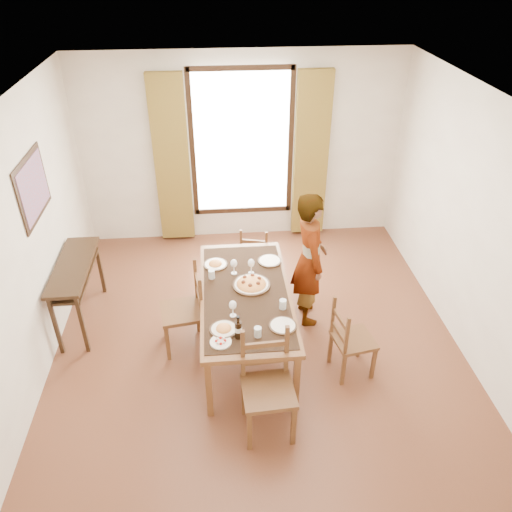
{
  "coord_description": "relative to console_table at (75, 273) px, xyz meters",
  "views": [
    {
      "loc": [
        -0.39,
        -4.19,
        3.91
      ],
      "look_at": [
        0.01,
        0.28,
        1.0
      ],
      "focal_mm": 35.0,
      "sensor_mm": 36.0,
      "label": 1
    }
  ],
  "objects": [
    {
      "name": "ground",
      "position": [
        2.03,
        -0.6,
        -0.68
      ],
      "size": [
        5.0,
        5.0,
        0.0
      ],
      "primitive_type": "plane",
      "color": "#4A2717",
      "rests_on": "ground"
    },
    {
      "name": "room_shell",
      "position": [
        2.03,
        -0.47,
        0.86
      ],
      "size": [
        4.6,
        5.1,
        2.74
      ],
      "color": "silver",
      "rests_on": "ground"
    },
    {
      "name": "console_table",
      "position": [
        0.0,
        0.0,
        0.0
      ],
      "size": [
        0.38,
        1.2,
        0.8
      ],
      "color": "#311F10",
      "rests_on": "ground"
    },
    {
      "name": "dining_table",
      "position": [
        1.9,
        -0.63,
        0.01
      ],
      "size": [
        0.94,
        1.96,
        0.76
      ],
      "color": "brown",
      "rests_on": "ground"
    },
    {
      "name": "chair_west",
      "position": [
        1.24,
        -0.53,
        -0.22
      ],
      "size": [
        0.5,
        0.5,
        1.0
      ],
      "rotation": [
        0.0,
        0.0,
        -1.42
      ],
      "color": "brown",
      "rests_on": "ground"
    },
    {
      "name": "chair_north",
      "position": [
        2.11,
        0.62,
        -0.29
      ],
      "size": [
        0.45,
        0.45,
        0.84
      ],
      "rotation": [
        0.0,
        0.0,
        2.91
      ],
      "color": "brown",
      "rests_on": "ground"
    },
    {
      "name": "chair_south",
      "position": [
        2.02,
        -1.71,
        -0.2
      ],
      "size": [
        0.49,
        0.49,
        1.04
      ],
      "rotation": [
        0.0,
        0.0,
        0.06
      ],
      "color": "brown",
      "rests_on": "ground"
    },
    {
      "name": "chair_east",
      "position": [
        2.94,
        -1.09,
        -0.27
      ],
      "size": [
        0.46,
        0.46,
        0.89
      ],
      "rotation": [
        0.0,
        0.0,
        1.76
      ],
      "color": "brown",
      "rests_on": "ground"
    },
    {
      "name": "man",
      "position": [
        2.66,
        -0.16,
        0.13
      ],
      "size": [
        0.63,
        0.45,
        1.63
      ],
      "primitive_type": "imported",
      "rotation": [
        0.0,
        0.0,
        1.62
      ],
      "color": "#909498",
      "rests_on": "ground"
    },
    {
      "name": "plate_sw",
      "position": [
        1.65,
        -1.2,
        0.1
      ],
      "size": [
        0.27,
        0.27,
        0.05
      ],
      "primitive_type": null,
      "color": "silver",
      "rests_on": "dining_table"
    },
    {
      "name": "plate_se",
      "position": [
        2.22,
        -1.2,
        0.1
      ],
      "size": [
        0.27,
        0.27,
        0.05
      ],
      "primitive_type": null,
      "color": "silver",
      "rests_on": "dining_table"
    },
    {
      "name": "plate_nw",
      "position": [
        1.59,
        -0.09,
        0.1
      ],
      "size": [
        0.27,
        0.27,
        0.05
      ],
      "primitive_type": null,
      "color": "silver",
      "rests_on": "dining_table"
    },
    {
      "name": "plate_ne",
      "position": [
        2.21,
        -0.08,
        0.1
      ],
      "size": [
        0.27,
        0.27,
        0.05
      ],
      "primitive_type": null,
      "color": "silver",
      "rests_on": "dining_table"
    },
    {
      "name": "pasta_platter",
      "position": [
        1.97,
        -0.52,
        0.12
      ],
      "size": [
        0.4,
        0.4,
        0.1
      ],
      "primitive_type": null,
      "color": "#C04018",
      "rests_on": "dining_table"
    },
    {
      "name": "caprese_plate",
      "position": [
        1.62,
        -1.37,
        0.09
      ],
      "size": [
        0.2,
        0.2,
        0.04
      ],
      "primitive_type": null,
      "color": "silver",
      "rests_on": "dining_table"
    },
    {
      "name": "wine_glass_a",
      "position": [
        1.75,
        -1.0,
        0.16
      ],
      "size": [
        0.08,
        0.08,
        0.18
      ],
      "primitive_type": null,
      "color": "white",
      "rests_on": "dining_table"
    },
    {
      "name": "wine_glass_b",
      "position": [
        1.99,
        -0.29,
        0.16
      ],
      "size": [
        0.08,
        0.08,
        0.18
      ],
      "primitive_type": null,
      "color": "white",
      "rests_on": "dining_table"
    },
    {
      "name": "wine_glass_c",
      "position": [
        1.8,
        -0.28,
        0.16
      ],
      "size": [
        0.08,
        0.08,
        0.18
      ],
      "primitive_type": null,
      "color": "white",
      "rests_on": "dining_table"
    },
    {
      "name": "tumbler_a",
      "position": [
        2.25,
        -0.92,
        0.12
      ],
      "size": [
        0.07,
        0.07,
        0.1
      ],
      "primitive_type": "cylinder",
      "color": "silver",
      "rests_on": "dining_table"
    },
    {
      "name": "tumbler_b",
      "position": [
        1.55,
        -0.34,
        0.12
      ],
      "size": [
        0.07,
        0.07,
        0.1
      ],
      "primitive_type": "cylinder",
      "color": "silver",
      "rests_on": "dining_table"
    },
    {
      "name": "tumbler_c",
      "position": [
        1.96,
        -1.31,
        0.12
      ],
      "size": [
        0.07,
        0.07,
        0.1
      ],
      "primitive_type": "cylinder",
      "color": "silver",
      "rests_on": "dining_table"
    },
    {
      "name": "wine_bottle",
      "position": [
        1.78,
        -1.31,
        0.2
      ],
      "size": [
        0.07,
        0.07,
        0.25
      ],
      "primitive_type": null,
      "color": "black",
      "rests_on": "dining_table"
    }
  ]
}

